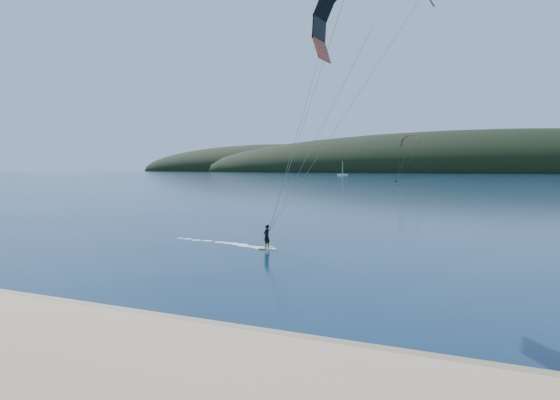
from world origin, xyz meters
The scene contains 6 objects.
ground centered at (0.00, 0.00, 0.00)m, with size 1800.00×1800.00×0.00m, color #071B34.
wet_sand centered at (0.00, 4.50, 0.05)m, with size 220.00×2.50×0.10m.
headland centered at (0.63, 745.28, 0.00)m, with size 1200.00×310.00×140.00m.
kitesurfer_near centered at (2.43, 19.62, 14.67)m, with size 25.05×8.78×19.14m.
kitesurfer_far centered at (-32.08, 195.80, 14.98)m, with size 11.68×8.47×17.32m.
sailboat centered at (-130.73, 401.64, 0.91)m, with size 8.90×5.50×12.39m.
Camera 1 is at (12.18, -12.94, 6.56)m, focal length 34.07 mm.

